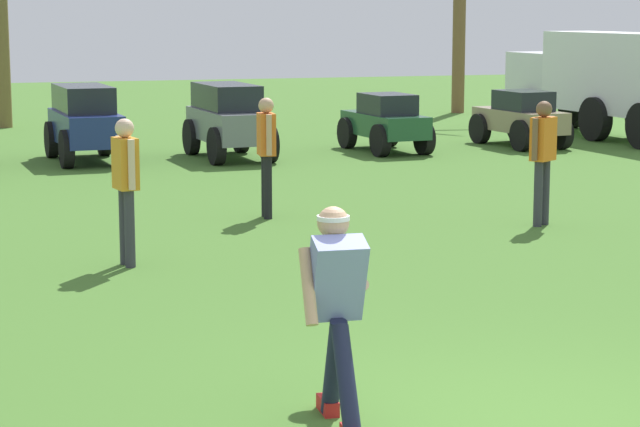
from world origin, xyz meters
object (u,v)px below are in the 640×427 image
at_px(frisbee_in_flight, 340,286).
at_px(parked_car_slot_d, 228,119).
at_px(teammate_midfield, 266,146).
at_px(teammate_deep, 543,151).
at_px(frisbee_thrower, 337,304).
at_px(parked_car_slot_c, 85,121).
at_px(box_truck, 604,79).
at_px(teammate_near_sideline, 126,178).
at_px(parked_car_slot_f, 521,118).
at_px(parked_car_slot_e, 385,122).

distance_m(frisbee_in_flight, parked_car_slot_d, 14.07).
bearing_deg(teammate_midfield, teammate_deep, -26.72).
bearing_deg(frisbee_thrower, teammate_deep, 53.38).
height_order(parked_car_slot_c, box_truck, box_truck).
bearing_deg(parked_car_slot_d, teammate_near_sideline, -109.42).
height_order(teammate_near_sideline, box_truck, box_truck).
height_order(teammate_near_sideline, parked_car_slot_d, teammate_near_sideline).
xyz_separation_m(teammate_midfield, parked_car_slot_c, (-1.53, 6.83, -0.22)).
bearing_deg(teammate_midfield, parked_car_slot_c, 102.61).
relative_size(teammate_deep, parked_car_slot_f, 0.68).
xyz_separation_m(parked_car_slot_c, parked_car_slot_f, (8.48, -0.08, -0.16)).
bearing_deg(parked_car_slot_c, parked_car_slot_f, -0.52).
distance_m(teammate_midfield, box_truck, 12.23).
bearing_deg(teammate_near_sideline, frisbee_in_flight, -80.78).
bearing_deg(parked_car_slot_f, frisbee_in_flight, -120.65).
bearing_deg(teammate_midfield, parked_car_slot_d, 81.27).
height_order(parked_car_slot_f, box_truck, box_truck).
xyz_separation_m(parked_car_slot_c, parked_car_slot_e, (5.62, -0.14, -0.16)).
xyz_separation_m(frisbee_thrower, parked_car_slot_c, (0.11, 14.83, -0.08)).
bearing_deg(frisbee_in_flight, frisbee_thrower, -109.70).
height_order(frisbee_in_flight, teammate_near_sideline, teammate_near_sideline).
relative_size(frisbee_thrower, box_truck, 0.24).
height_order(frisbee_in_flight, teammate_deep, teammate_deep).
xyz_separation_m(frisbee_in_flight, parked_car_slot_d, (2.41, 13.86, -0.04)).
xyz_separation_m(frisbee_in_flight, parked_car_slot_f, (8.35, 14.10, -0.20)).
bearing_deg(teammate_near_sideline, parked_car_slot_e, 55.72).
relative_size(frisbee_in_flight, box_truck, 0.06).
bearing_deg(parked_car_slot_f, teammate_near_sideline, -134.56).
relative_size(teammate_midfield, parked_car_slot_c, 0.64).
relative_size(teammate_near_sideline, parked_car_slot_d, 0.63).
relative_size(teammate_deep, box_truck, 0.26).
distance_m(teammate_deep, box_truck, 11.30).
bearing_deg(parked_car_slot_f, teammate_midfield, -135.83).
bearing_deg(frisbee_thrower, parked_car_slot_d, 79.69).
bearing_deg(parked_car_slot_e, teammate_deep, -96.61).
relative_size(teammate_near_sideline, box_truck, 0.26).
bearing_deg(parked_car_slot_c, box_truck, 5.21).
bearing_deg(box_truck, parked_car_slot_f, -156.29).
xyz_separation_m(teammate_deep, parked_car_slot_c, (-4.66, 8.41, -0.22)).
distance_m(frisbee_in_flight, teammate_deep, 7.34).
bearing_deg(parked_car_slot_f, parked_car_slot_d, -177.74).
bearing_deg(parked_car_slot_d, parked_car_slot_e, 3.21).
bearing_deg(parked_car_slot_d, parked_car_slot_c, 172.98).
relative_size(parked_car_slot_c, parked_car_slot_d, 1.00).
xyz_separation_m(teammate_near_sideline, teammate_deep, (5.32, 0.95, 0.00)).
xyz_separation_m(frisbee_thrower, teammate_midfield, (1.64, 8.01, 0.14)).
relative_size(parked_car_slot_c, parked_car_slot_e, 1.08).
relative_size(teammate_near_sideline, parked_car_slot_f, 0.68).
distance_m(frisbee_thrower, parked_car_slot_d, 14.76).
bearing_deg(box_truck, teammate_deep, -123.64).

